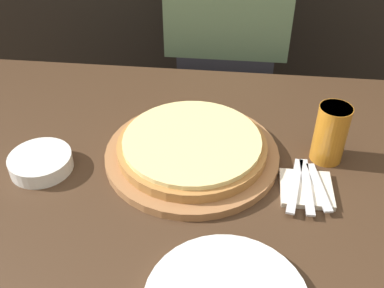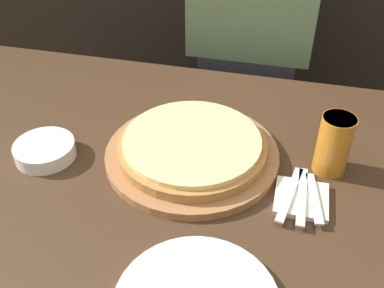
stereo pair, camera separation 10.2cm
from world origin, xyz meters
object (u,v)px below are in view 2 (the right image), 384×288
(beer_glass, at_px, (334,142))
(diner_person, at_px, (248,64))
(spoon, at_px, (314,198))
(dinner_knife, at_px, (302,196))
(pizza_on_board, at_px, (192,149))
(side_bowl, at_px, (45,150))
(fork, at_px, (290,194))

(beer_glass, xyz_separation_m, diner_person, (-0.26, 0.60, -0.15))
(spoon, bearing_deg, dinner_knife, 180.00)
(spoon, bearing_deg, diner_person, 107.80)
(pizza_on_board, bearing_deg, beer_glass, 6.30)
(side_bowl, distance_m, fork, 0.56)
(side_bowl, xyz_separation_m, spoon, (0.61, -0.01, -0.00))
(beer_glass, bearing_deg, spoon, -103.84)
(dinner_knife, relative_size, spoon, 1.17)
(spoon, bearing_deg, beer_glass, 76.16)
(dinner_knife, distance_m, diner_person, 0.75)
(fork, bearing_deg, spoon, 0.00)
(dinner_knife, bearing_deg, fork, 180.00)
(pizza_on_board, xyz_separation_m, beer_glass, (0.31, 0.03, 0.05))
(spoon, bearing_deg, fork, 180.00)
(side_bowl, distance_m, diner_person, 0.81)
(pizza_on_board, distance_m, beer_glass, 0.32)
(fork, bearing_deg, dinner_knife, 0.00)
(beer_glass, relative_size, fork, 0.81)
(dinner_knife, distance_m, spoon, 0.03)
(fork, distance_m, dinner_knife, 0.03)
(beer_glass, distance_m, diner_person, 0.67)
(pizza_on_board, relative_size, fork, 2.33)
(beer_glass, xyz_separation_m, side_bowl, (-0.64, -0.11, -0.06))
(pizza_on_board, height_order, fork, pizza_on_board)
(pizza_on_board, distance_m, diner_person, 0.65)
(dinner_knife, height_order, spoon, same)
(beer_glass, height_order, side_bowl, beer_glass)
(dinner_knife, height_order, diner_person, diner_person)
(pizza_on_board, distance_m, spoon, 0.29)
(pizza_on_board, height_order, beer_glass, beer_glass)
(dinner_knife, bearing_deg, beer_glass, 65.41)
(beer_glass, distance_m, side_bowl, 0.65)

